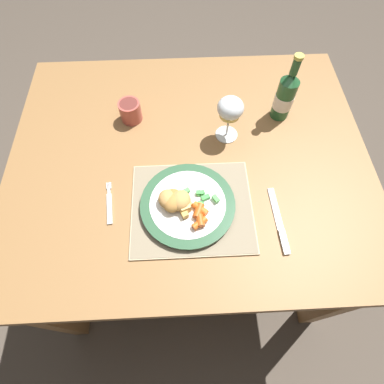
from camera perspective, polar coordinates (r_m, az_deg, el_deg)
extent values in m
plane|color=#4C4238|center=(1.62, -0.32, -8.59)|extent=(6.00, 6.00, 0.00)
cube|color=olive|center=(0.97, -0.53, 6.33)|extent=(1.14, 0.94, 0.04)
cube|color=olive|center=(1.27, -25.15, -21.03)|extent=(0.06, 0.06, 0.70)
cube|color=olive|center=(1.29, 25.61, -18.75)|extent=(0.06, 0.06, 0.70)
cube|color=olive|center=(1.60, -20.24, 9.77)|extent=(0.06, 0.06, 0.70)
cube|color=olive|center=(1.61, 17.99, 11.25)|extent=(0.06, 0.06, 0.70)
cube|color=tan|center=(0.86, 0.10, -2.94)|extent=(0.35, 0.30, 0.01)
cube|color=#807259|center=(0.86, 0.10, -2.84)|extent=(0.34, 0.29, 0.00)
cylinder|color=white|center=(0.85, -0.82, -2.54)|extent=(0.22, 0.22, 0.01)
cylinder|color=#2D5638|center=(0.84, -0.82, -2.27)|extent=(0.27, 0.27, 0.01)
cylinder|color=white|center=(0.84, -0.83, -2.16)|extent=(0.22, 0.22, 0.00)
ellipsoid|color=#A87033|center=(0.83, -3.82, -1.27)|extent=(0.09, 0.08, 0.03)
ellipsoid|color=tan|center=(0.82, -2.20, -1.63)|extent=(0.07, 0.07, 0.04)
ellipsoid|color=tan|center=(0.83, -4.60, -1.37)|extent=(0.07, 0.07, 0.04)
ellipsoid|color=#B77F3D|center=(0.82, -3.42, -2.00)|extent=(0.08, 0.08, 0.04)
cube|color=#4CA84C|center=(0.85, 1.68, -0.20)|extent=(0.02, 0.02, 0.01)
cube|color=green|center=(0.84, 2.60, -1.03)|extent=(0.03, 0.02, 0.01)
cube|color=#4CA84C|center=(0.85, -1.22, 0.15)|extent=(0.03, 0.02, 0.01)
cube|color=green|center=(0.85, 1.48, -0.14)|extent=(0.02, 0.01, 0.01)
cube|color=#4CA84C|center=(0.85, 1.64, -0.21)|extent=(0.02, 0.02, 0.01)
cube|color=green|center=(0.83, 1.66, -2.23)|extent=(0.02, 0.02, 0.01)
cube|color=#4CA84C|center=(0.84, 4.54, -1.24)|extent=(0.02, 0.03, 0.01)
cylinder|color=#CC5119|center=(0.81, 1.58, -5.51)|extent=(0.03, 0.04, 0.02)
cylinder|color=orange|center=(0.82, 1.57, -3.22)|extent=(0.05, 0.05, 0.02)
cylinder|color=orange|center=(0.80, 1.47, -5.94)|extent=(0.05, 0.04, 0.02)
cylinder|color=#CC5119|center=(0.82, 1.28, -3.64)|extent=(0.04, 0.05, 0.02)
cube|color=silver|center=(0.89, -15.43, -3.10)|extent=(0.02, 0.10, 0.01)
cube|color=silver|center=(0.92, -15.52, 0.10)|extent=(0.01, 0.02, 0.01)
cube|color=silver|center=(0.93, -15.20, 1.22)|extent=(0.00, 0.02, 0.00)
cube|color=silver|center=(0.93, -15.44, 1.18)|extent=(0.00, 0.02, 0.00)
cube|color=silver|center=(0.93, -15.68, 1.15)|extent=(0.00, 0.02, 0.00)
cube|color=silver|center=(0.93, -15.92, 1.11)|extent=(0.00, 0.02, 0.00)
cube|color=silver|center=(0.89, 15.60, -3.06)|extent=(0.02, 0.13, 0.00)
cube|color=#B2B2B7|center=(0.85, 17.13, -9.08)|extent=(0.02, 0.07, 0.01)
cylinder|color=silver|center=(1.01, 6.57, 10.82)|extent=(0.07, 0.07, 0.00)
cylinder|color=silver|center=(0.98, 6.84, 12.53)|extent=(0.01, 0.01, 0.09)
ellipsoid|color=silver|center=(0.92, 7.35, 15.62)|extent=(0.08, 0.08, 0.06)
cylinder|color=#EACC66|center=(0.94, 7.22, 14.85)|extent=(0.06, 0.06, 0.03)
cylinder|color=#23562D|center=(1.06, 17.11, 16.54)|extent=(0.06, 0.06, 0.14)
cone|color=#23562D|center=(1.01, 18.44, 19.93)|extent=(0.06, 0.06, 0.03)
cylinder|color=#23562D|center=(0.98, 19.14, 21.66)|extent=(0.02, 0.02, 0.05)
cylinder|color=#BFB74C|center=(0.96, 19.73, 23.08)|extent=(0.03, 0.03, 0.01)
cylinder|color=white|center=(1.07, 17.01, 16.27)|extent=(0.06, 0.06, 0.05)
cube|color=gold|center=(0.81, -1.42, -4.23)|extent=(0.02, 0.03, 0.02)
cube|color=#DBB256|center=(0.82, -0.83, -2.60)|extent=(0.03, 0.03, 0.02)
cube|color=#E5BC66|center=(0.82, -1.36, -2.95)|extent=(0.03, 0.03, 0.03)
cylinder|color=#B24C42|center=(1.05, -11.66, 14.84)|extent=(0.07, 0.07, 0.07)
cylinder|color=maroon|center=(1.03, -11.98, 16.03)|extent=(0.06, 0.06, 0.01)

